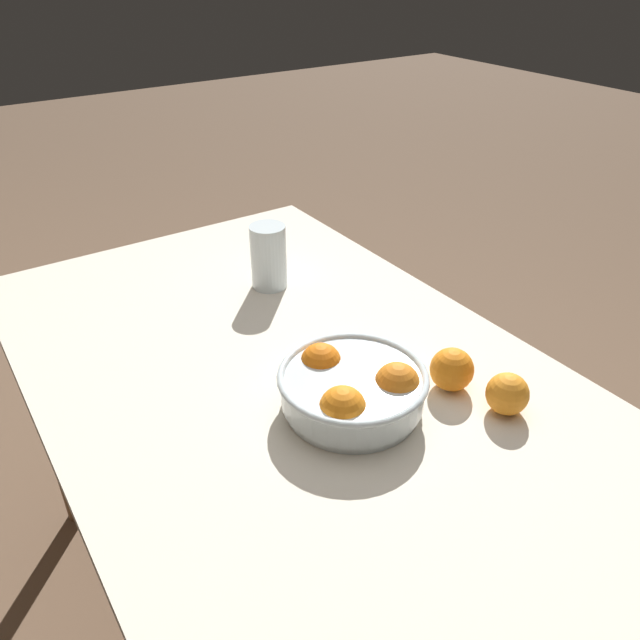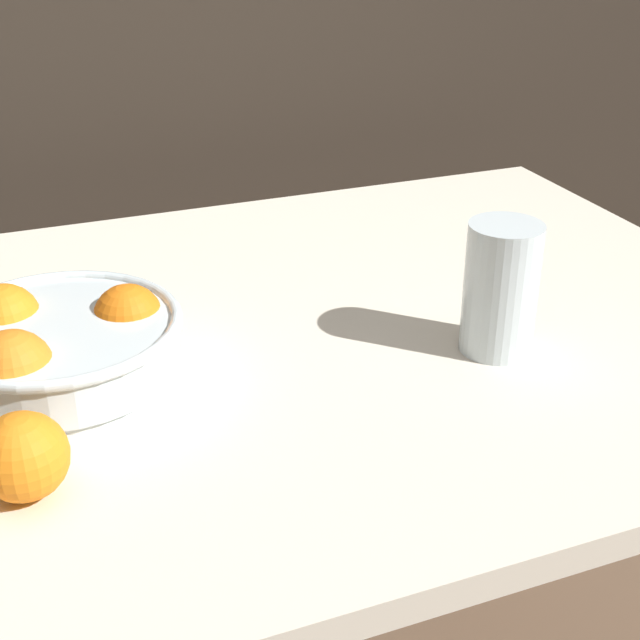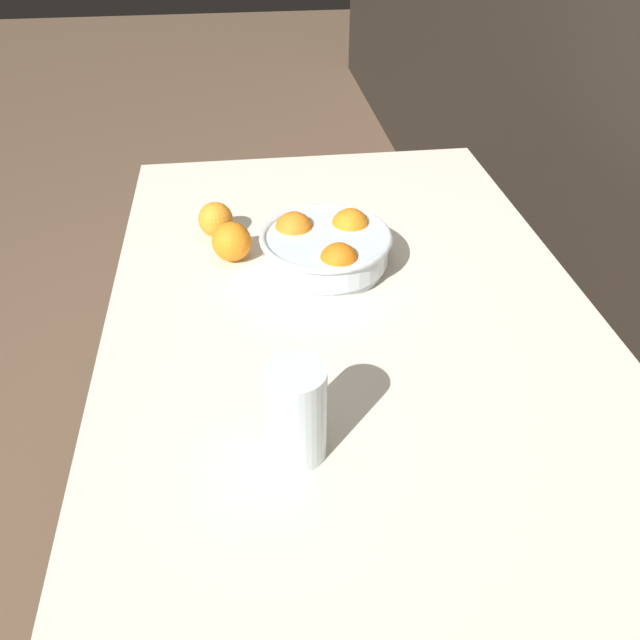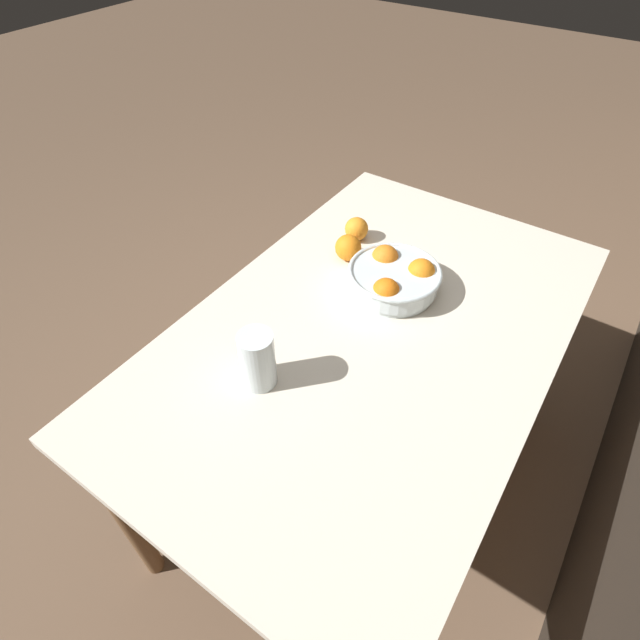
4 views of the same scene
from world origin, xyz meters
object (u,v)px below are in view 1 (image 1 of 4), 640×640
object	(u,v)px
juice_glass	(269,260)
orange_loose_front	(452,369)
fruit_bowl	(353,388)
orange_loose_near_bowl	(507,394)

from	to	relation	value
juice_glass	orange_loose_front	xyz separation A→B (m)	(-0.49, -0.07, -0.02)
fruit_bowl	orange_loose_near_bowl	bearing A→B (deg)	-125.10
fruit_bowl	juice_glass	size ratio (longest dim) A/B	1.72
juice_glass	orange_loose_front	distance (m)	0.49
fruit_bowl	orange_loose_front	xyz separation A→B (m)	(-0.05, -0.17, -0.00)
juice_glass	orange_loose_near_bowl	world-z (taller)	juice_glass
orange_loose_near_bowl	juice_glass	bearing A→B (deg)	10.23
orange_loose_near_bowl	orange_loose_front	distance (m)	0.10
fruit_bowl	orange_loose_near_bowl	xyz separation A→B (m)	(-0.14, -0.20, -0.01)
juice_glass	fruit_bowl	bearing A→B (deg)	167.44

